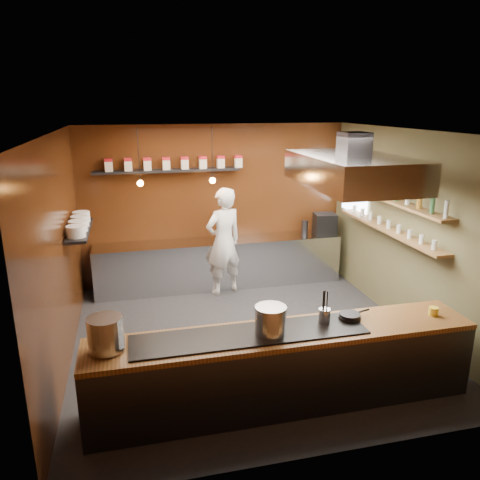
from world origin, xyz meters
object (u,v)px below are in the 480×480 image
object	(u,v)px
stockpot_small	(270,320)
espresso_machine	(325,224)
extractor_hood	(352,170)
stockpot_large	(106,334)
chef	(224,241)

from	to	relation	value
stockpot_small	espresso_machine	distance (m)	4.40
extractor_hood	stockpot_small	size ratio (longest dim) A/B	5.82
stockpot_large	chef	distance (m)	3.92
stockpot_small	espresso_machine	size ratio (longest dim) A/B	0.85
stockpot_small	espresso_machine	bearing A→B (deg)	59.09
stockpot_large	stockpot_small	distance (m)	1.72
extractor_hood	stockpot_large	distance (m)	3.69
extractor_hood	stockpot_large	size ratio (longest dim) A/B	5.49
chef	stockpot_large	bearing A→B (deg)	39.61
stockpot_small	espresso_machine	world-z (taller)	espresso_machine
extractor_hood	stockpot_small	world-z (taller)	extractor_hood
extractor_hood	espresso_machine	bearing A→B (deg)	72.95
extractor_hood	chef	bearing A→B (deg)	120.10
espresso_machine	chef	distance (m)	2.09
espresso_machine	chef	xyz separation A→B (m)	(-2.07, -0.29, -0.13)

